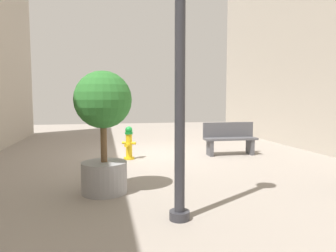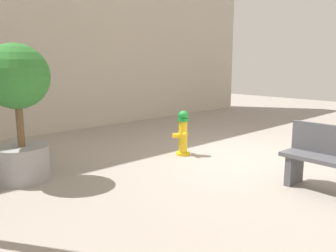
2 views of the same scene
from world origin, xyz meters
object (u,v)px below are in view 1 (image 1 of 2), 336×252
object	(u,v)px
fire_hydrant	(129,143)
bench_near	(230,138)
planter_tree	(103,121)
street_lamp	(180,22)

from	to	relation	value
fire_hydrant	bench_near	bearing A→B (deg)	-178.40
fire_hydrant	planter_tree	world-z (taller)	planter_tree
fire_hydrant	planter_tree	bearing A→B (deg)	77.26
bench_near	planter_tree	xyz separation A→B (m)	(3.62, 3.00, 0.78)
fire_hydrant	street_lamp	distance (m)	4.88
fire_hydrant	bench_near	size ratio (longest dim) A/B	0.58
fire_hydrant	street_lamp	size ratio (longest dim) A/B	0.21
bench_near	fire_hydrant	bearing A→B (deg)	1.60
fire_hydrant	street_lamp	bearing A→B (deg)	94.45
street_lamp	fire_hydrant	bearing A→B (deg)	-85.55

